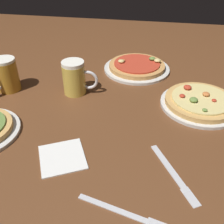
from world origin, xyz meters
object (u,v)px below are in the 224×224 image
object	(u,v)px
napkin_folded	(62,157)
beer_mug_dark	(6,75)
pizza_plate_side	(200,102)
knife_right	(173,173)
pizza_plate_far	(137,67)
beer_mug_amber	(75,78)
fork_left	(123,212)

from	to	relation	value
napkin_folded	beer_mug_dark	bearing A→B (deg)	135.45
pizza_plate_side	napkin_folded	distance (m)	0.55
pizza_plate_side	knife_right	bearing A→B (deg)	-106.13
pizza_plate_far	beer_mug_amber	xyz separation A→B (m)	(-0.22, -0.25, 0.05)
pizza_plate_far	beer_mug_amber	world-z (taller)	beer_mug_amber
beer_mug_dark	fork_left	distance (m)	0.73
napkin_folded	knife_right	bearing A→B (deg)	-1.07
beer_mug_amber	fork_left	size ratio (longest dim) A/B	0.65
pizza_plate_side	beer_mug_amber	distance (m)	0.49
pizza_plate_side	beer_mug_amber	xyz separation A→B (m)	(-0.49, 0.01, 0.05)
fork_left	knife_right	size ratio (longest dim) A/B	1.05
pizza_plate_side	fork_left	bearing A→B (deg)	-114.00
knife_right	fork_left	bearing A→B (deg)	-129.94
beer_mug_amber	fork_left	world-z (taller)	beer_mug_amber
fork_left	napkin_folded	bearing A→B (deg)	143.36
beer_mug_amber	fork_left	xyz separation A→B (m)	(0.26, -0.51, -0.06)
pizza_plate_far	pizza_plate_side	bearing A→B (deg)	-45.17
pizza_plate_side	fork_left	xyz separation A→B (m)	(-0.22, -0.50, -0.01)
beer_mug_dark	fork_left	size ratio (longest dim) A/B	0.63
fork_left	beer_mug_amber	bearing A→B (deg)	117.26
pizza_plate_side	napkin_folded	world-z (taller)	pizza_plate_side
napkin_folded	fork_left	distance (m)	0.25
beer_mug_dark	knife_right	distance (m)	0.75
beer_mug_dark	knife_right	bearing A→B (deg)	-27.50
fork_left	knife_right	world-z (taller)	same
beer_mug_dark	napkin_folded	bearing A→B (deg)	-44.55
pizza_plate_far	napkin_folded	xyz separation A→B (m)	(-0.16, -0.62, -0.01)
pizza_plate_far	beer_mug_amber	bearing A→B (deg)	-131.73
pizza_plate_far	beer_mug_dark	xyz separation A→B (m)	(-0.50, -0.28, 0.05)
knife_right	pizza_plate_side	bearing A→B (deg)	73.87
pizza_plate_far	pizza_plate_side	world-z (taller)	same
pizza_plate_side	napkin_folded	xyz separation A→B (m)	(-0.42, -0.35, -0.01)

